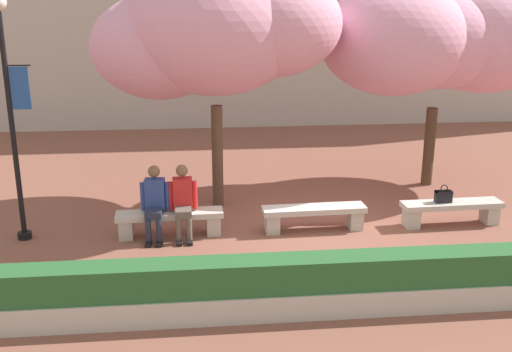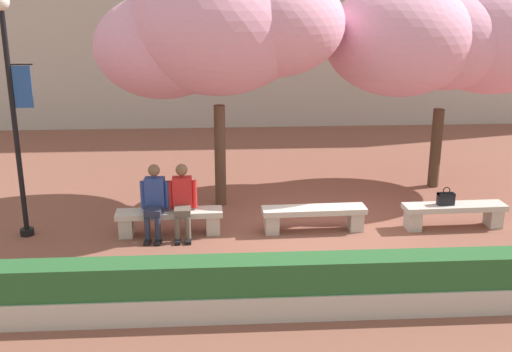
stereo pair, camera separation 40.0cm
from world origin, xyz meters
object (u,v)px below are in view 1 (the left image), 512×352
at_px(stone_bench_near_west, 314,214).
at_px(cherry_tree_main, 216,31).
at_px(person_seated_left, 155,200).
at_px(cherry_tree_secondary, 439,39).
at_px(handbag, 443,195).
at_px(person_seated_right, 183,199).
at_px(stone_bench_west_end, 170,219).
at_px(stone_bench_center, 451,209).
at_px(lamp_post_with_banner, 9,98).

xyz_separation_m(stone_bench_near_west, cherry_tree_main, (-1.66, 1.59, 3.16)).
bearing_deg(person_seated_left, stone_bench_near_west, 1.08).
bearing_deg(cherry_tree_secondary, stone_bench_near_west, -141.42).
bearing_deg(stone_bench_near_west, handbag, 0.08).
bearing_deg(person_seated_right, handbag, 0.68).
height_order(stone_bench_west_end, cherry_tree_main, cherry_tree_main).
height_order(stone_bench_center, lamp_post_with_banner, lamp_post_with_banner).
bearing_deg(stone_bench_center, person_seated_right, -179.38).
height_order(person_seated_left, person_seated_right, same).
bearing_deg(lamp_post_with_banner, handbag, -0.99).
distance_m(stone_bench_west_end, cherry_tree_secondary, 6.87).
relative_size(stone_bench_west_end, stone_bench_center, 1.00).
relative_size(cherry_tree_main, cherry_tree_secondary, 0.92).
bearing_deg(lamp_post_with_banner, stone_bench_near_west, -1.49).
distance_m(stone_bench_near_west, cherry_tree_secondary, 4.94).
height_order(cherry_tree_main, lamp_post_with_banner, cherry_tree_main).
bearing_deg(cherry_tree_main, handbag, -21.35).
relative_size(stone_bench_west_end, cherry_tree_secondary, 0.36).
height_order(person_seated_left, lamp_post_with_banner, lamp_post_with_banner).
bearing_deg(lamp_post_with_banner, cherry_tree_main, 22.89).
bearing_deg(person_seated_right, stone_bench_near_west, 1.31).
bearing_deg(cherry_tree_main, person_seated_left, -125.48).
relative_size(person_seated_left, handbag, 3.81).
relative_size(person_seated_left, person_seated_right, 1.00).
xyz_separation_m(stone_bench_west_end, cherry_tree_secondary, (5.70, 2.48, 2.92)).
height_order(stone_bench_west_end, handbag, handbag).
distance_m(stone_bench_center, cherry_tree_secondary, 3.87).
bearing_deg(lamp_post_with_banner, person_seated_left, -4.66).
distance_m(stone_bench_west_end, person_seated_right, 0.46).
xyz_separation_m(stone_bench_west_end, handbag, (5.00, 0.00, 0.27)).
bearing_deg(stone_bench_center, handbag, 178.96).
relative_size(stone_bench_west_end, person_seated_right, 1.46).
bearing_deg(person_seated_right, cherry_tree_main, 67.38).
bearing_deg(person_seated_right, stone_bench_west_end, 167.55).
height_order(cherry_tree_secondary, lamp_post_with_banner, cherry_tree_secondary).
bearing_deg(stone_bench_center, cherry_tree_secondary, 78.05).
relative_size(stone_bench_near_west, cherry_tree_main, 0.39).
distance_m(stone_bench_west_end, stone_bench_center, 5.17).
xyz_separation_m(person_seated_left, cherry_tree_main, (1.17, 1.65, 2.77)).
relative_size(person_seated_left, lamp_post_with_banner, 0.31).
height_order(stone_bench_center, person_seated_left, person_seated_left).
height_order(stone_bench_center, person_seated_right, person_seated_right).
bearing_deg(person_seated_left, stone_bench_west_end, 12.27).
distance_m(stone_bench_west_end, cherry_tree_main, 3.66).
distance_m(person_seated_left, person_seated_right, 0.49).
relative_size(person_seated_left, cherry_tree_main, 0.27).
distance_m(stone_bench_near_west, handbag, 2.43).
xyz_separation_m(stone_bench_center, handbag, (-0.18, 0.00, 0.27)).
distance_m(person_seated_right, lamp_post_with_banner, 3.30).
bearing_deg(stone_bench_near_west, cherry_tree_secondary, 38.58).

